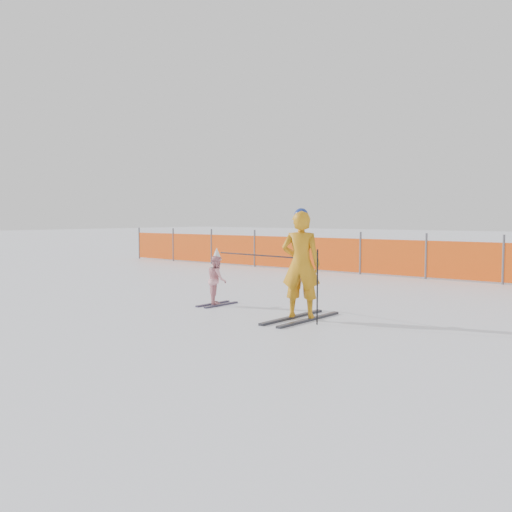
% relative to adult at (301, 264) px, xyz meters
% --- Properties ---
extents(ground, '(120.00, 120.00, 0.00)m').
position_rel_adult_xyz_m(ground, '(-1.07, -0.35, -0.92)').
color(ground, white).
rests_on(ground, ground).
extents(adult, '(0.75, 1.71, 1.84)m').
position_rel_adult_xyz_m(adult, '(0.00, 0.00, 0.00)').
color(adult, black).
rests_on(adult, ground).
extents(child, '(0.57, 0.90, 1.11)m').
position_rel_adult_xyz_m(child, '(-2.13, 0.27, -0.41)').
color(child, black).
rests_on(child, ground).
extents(ski_poles, '(2.47, 0.47, 1.19)m').
position_rel_adult_xyz_m(ski_poles, '(-0.48, 0.00, -0.06)').
color(ski_poles, black).
rests_on(ski_poles, ground).
extents(safety_fence, '(16.50, 0.06, 1.25)m').
position_rel_adult_xyz_m(safety_fence, '(-4.59, 7.19, -0.36)').
color(safety_fence, '#595960').
rests_on(safety_fence, ground).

